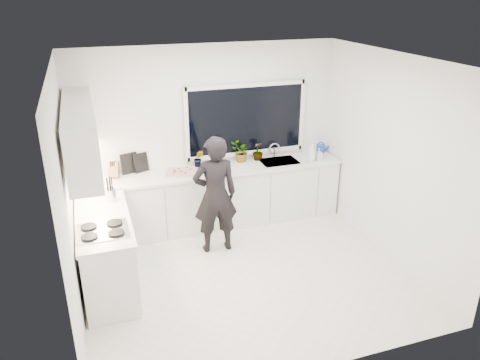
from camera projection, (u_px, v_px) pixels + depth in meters
name	position (u px, v px, depth m)	size (l,w,h in m)	color
floor	(246.00, 275.00, 6.04)	(4.00, 3.50, 0.02)	beige
wall_back	(208.00, 135.00, 7.05)	(4.00, 0.02, 2.70)	white
wall_left	(66.00, 200.00, 4.92)	(0.02, 3.50, 2.70)	white
wall_right	(391.00, 159.00, 6.11)	(0.02, 3.50, 2.70)	white
ceiling	(247.00, 60.00, 4.99)	(4.00, 3.50, 0.02)	white
window	(246.00, 120.00, 7.12)	(1.80, 0.02, 1.00)	black
base_cabinets_back	(215.00, 198.00, 7.13)	(3.92, 0.58, 0.88)	white
base_cabinets_left	(107.00, 253.00, 5.68)	(0.58, 1.60, 0.88)	white
countertop_back	(214.00, 170.00, 6.94)	(3.94, 0.62, 0.04)	silver
countertop_left	(103.00, 219.00, 5.50)	(0.62, 1.60, 0.04)	silver
upper_cabinets	(81.00, 134.00, 5.40)	(0.34, 2.10, 0.70)	white
sink	(279.00, 164.00, 7.28)	(0.58, 0.42, 0.14)	silver
faucet	(274.00, 150.00, 7.39)	(0.03, 0.03, 0.22)	silver
stovetop	(102.00, 230.00, 5.17)	(0.56, 0.48, 0.03)	black
person	(215.00, 195.00, 6.30)	(0.61, 0.40, 1.66)	black
pizza_tray	(182.00, 173.00, 6.77)	(0.48, 0.35, 0.03)	#B3B3B7
pizza	(182.00, 172.00, 6.76)	(0.44, 0.31, 0.01)	red
watering_can	(321.00, 149.00, 7.61)	(0.14, 0.14, 0.13)	#133FB9
paper_towel_roll	(82.00, 173.00, 6.44)	(0.11, 0.11, 0.26)	silver
knife_block	(114.00, 170.00, 6.61)	(0.13, 0.10, 0.22)	#8B5F41
utensil_crock	(111.00, 195.00, 5.89)	(0.13, 0.13, 0.16)	#ADADB1
picture_frame_large	(141.00, 163.00, 6.80)	(0.22, 0.02, 0.28)	black
picture_frame_small	(129.00, 163.00, 6.74)	(0.25, 0.02, 0.30)	black
herb_plants	(237.00, 153.00, 7.15)	(1.14, 0.33, 0.32)	#26662D
soap_bottles	(314.00, 152.00, 7.22)	(0.23, 0.13, 0.32)	#D8BF66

